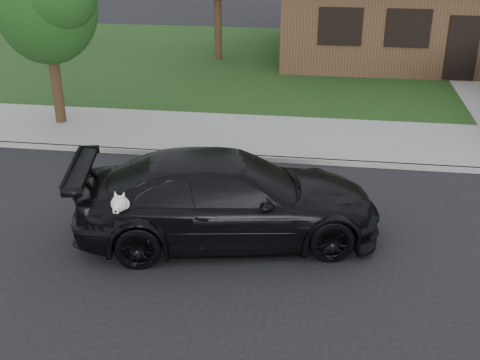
# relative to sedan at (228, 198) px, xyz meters

# --- Properties ---
(ground) EXTENTS (120.00, 120.00, 0.00)m
(ground) POSITION_rel_sedan_xyz_m (2.00, 0.12, -0.79)
(ground) COLOR black
(ground) RESTS_ON ground
(sidewalk) EXTENTS (60.00, 3.00, 0.12)m
(sidewalk) POSITION_rel_sedan_xyz_m (2.00, 5.12, -0.73)
(sidewalk) COLOR gray
(sidewalk) RESTS_ON ground
(curb) EXTENTS (60.00, 0.12, 0.12)m
(curb) POSITION_rel_sedan_xyz_m (2.00, 3.62, -0.73)
(curb) COLOR gray
(curb) RESTS_ON ground
(lawn) EXTENTS (60.00, 13.00, 0.13)m
(lawn) POSITION_rel_sedan_xyz_m (2.00, 13.12, -0.72)
(lawn) COLOR #193814
(lawn) RESTS_ON ground
(sedan) EXTENTS (5.75, 3.28, 1.57)m
(sedan) POSITION_rel_sedan_xyz_m (0.00, 0.00, 0.00)
(sedan) COLOR black
(sedan) RESTS_ON ground
(house) EXTENTS (12.60, 8.60, 4.65)m
(house) POSITION_rel_sedan_xyz_m (6.00, 15.12, 1.35)
(house) COLOR #422B1C
(house) RESTS_ON ground
(tree_2) EXTENTS (2.73, 2.60, 4.59)m
(tree_2) POSITION_rel_sedan_xyz_m (-5.38, 5.23, 2.48)
(tree_2) COLOR #332114
(tree_2) RESTS_ON ground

